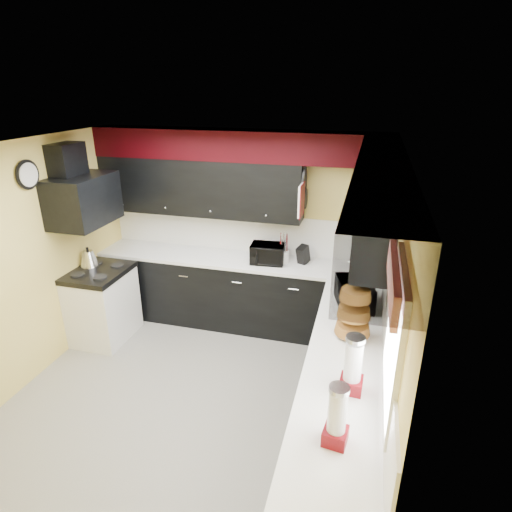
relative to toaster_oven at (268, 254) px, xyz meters
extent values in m
plane|color=gray|center=(-0.42, -1.47, -1.06)|extent=(3.60, 3.60, 0.00)
cube|color=#E0C666|center=(-0.42, 0.33, 0.19)|extent=(3.60, 0.06, 2.50)
cube|color=#E0C666|center=(1.38, -1.47, 0.19)|extent=(0.06, 3.60, 2.50)
cube|color=#E0C666|center=(-2.22, -1.47, 0.19)|extent=(0.06, 3.60, 2.50)
cube|color=white|center=(-0.42, -1.47, 1.44)|extent=(3.60, 3.60, 0.06)
cube|color=black|center=(-0.42, 0.03, -0.61)|extent=(3.60, 0.60, 0.90)
cube|color=black|center=(1.08, -1.77, -0.61)|extent=(0.60, 3.00, 0.90)
cube|color=white|center=(-0.42, 0.03, -0.14)|extent=(3.62, 0.64, 0.04)
cube|color=white|center=(1.08, -1.77, -0.14)|extent=(0.64, 3.02, 0.04)
cube|color=white|center=(-0.42, 0.32, 0.13)|extent=(3.60, 0.02, 0.50)
cube|color=white|center=(1.37, -1.47, 0.13)|extent=(0.02, 3.60, 0.50)
cube|color=black|center=(-0.92, 0.16, 0.74)|extent=(2.60, 0.35, 0.70)
cube|color=black|center=(1.21, -0.57, 0.74)|extent=(0.35, 1.80, 0.70)
cube|color=black|center=(-0.42, 0.15, 1.27)|extent=(3.60, 0.36, 0.35)
cube|color=black|center=(1.20, -1.65, 1.27)|extent=(0.36, 3.24, 0.35)
cube|color=white|center=(-1.92, -0.72, -0.63)|extent=(0.60, 0.75, 0.86)
cube|color=black|center=(-1.92, -0.72, -0.17)|extent=(0.62, 0.77, 0.06)
cube|color=black|center=(-1.97, -0.72, 0.72)|extent=(0.50, 0.78, 0.55)
cube|color=black|center=(-2.10, -0.72, 1.14)|extent=(0.24, 0.40, 0.40)
cube|color=red|center=(1.31, -2.37, 0.89)|extent=(0.04, 0.88, 0.20)
cube|color=white|center=(0.41, -0.17, 0.74)|extent=(0.03, 0.26, 0.35)
imported|color=black|center=(0.00, 0.00, 0.00)|extent=(0.43, 0.37, 0.24)
imported|color=black|center=(1.09, -0.85, 0.01)|extent=(0.44, 0.54, 0.26)
cylinder|color=white|center=(0.19, 0.06, -0.04)|extent=(0.15, 0.15, 0.15)
cube|color=black|center=(0.43, 0.09, -0.01)|extent=(0.15, 0.17, 0.23)
camera|label=1|loc=(1.13, -4.73, 1.94)|focal=30.00mm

